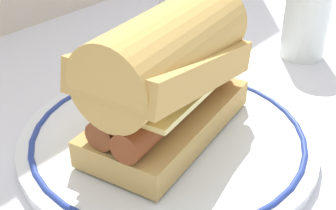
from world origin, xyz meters
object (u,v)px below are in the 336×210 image
(plate, at_px, (168,137))
(salt_shaker, at_px, (167,22))
(drinking_glass, at_px, (305,26))
(sausage_sandwich, at_px, (168,73))

(plate, relative_size, salt_shaker, 3.98)
(salt_shaker, bearing_deg, plate, -140.99)
(plate, distance_m, salt_shaker, 0.25)
(plate, height_order, drinking_glass, drinking_glass)
(plate, height_order, salt_shaker, salt_shaker)
(plate, bearing_deg, drinking_glass, -2.50)
(plate, xyz_separation_m, salt_shaker, (0.19, 0.16, 0.03))
(sausage_sandwich, xyz_separation_m, salt_shaker, (0.19, 0.16, -0.04))
(salt_shaker, bearing_deg, sausage_sandwich, -140.99)
(drinking_glass, relative_size, salt_shaker, 1.38)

